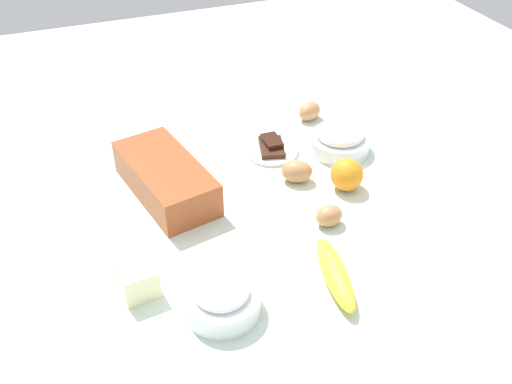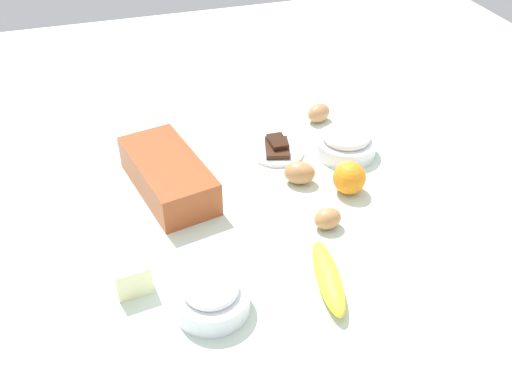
{
  "view_description": "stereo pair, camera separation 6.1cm",
  "coord_description": "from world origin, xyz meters",
  "views": [
    {
      "loc": [
        -0.91,
        0.35,
        0.78
      ],
      "look_at": [
        0.0,
        0.0,
        0.04
      ],
      "focal_mm": 40.57,
      "sensor_mm": 36.0,
      "label": 1
    },
    {
      "loc": [
        -0.93,
        0.29,
        0.78
      ],
      "look_at": [
        0.0,
        0.0,
        0.04
      ],
      "focal_mm": 40.57,
      "sensor_mm": 36.0,
      "label": 2
    }
  ],
  "objects": [
    {
      "name": "egg_near_butter",
      "position": [
        0.06,
        -0.12,
        0.03
      ],
      "size": [
        0.08,
        0.09,
        0.05
      ],
      "primitive_type": "ellipsoid",
      "rotation": [
        0.0,
        1.57,
        4.29
      ],
      "color": "#BA7E4C",
      "rests_on": "ground_plane"
    },
    {
      "name": "flour_bowl",
      "position": [
        0.14,
        -0.27,
        0.03
      ],
      "size": [
        0.15,
        0.15,
        0.07
      ],
      "color": "white",
      "rests_on": "ground_plane"
    },
    {
      "name": "ground_plane",
      "position": [
        0.0,
        0.0,
        -0.01
      ],
      "size": [
        2.4,
        2.4,
        0.02
      ],
      "primitive_type": "cube",
      "color": "silver"
    },
    {
      "name": "butter_block",
      "position": [
        -0.14,
        0.29,
        0.03
      ],
      "size": [
        0.1,
        0.07,
        0.06
      ],
      "primitive_type": "cube",
      "rotation": [
        0.0,
        0.0,
        0.11
      ],
      "color": "#F4EDB2",
      "rests_on": "ground_plane"
    },
    {
      "name": "chocolate_plate",
      "position": [
        0.19,
        -0.11,
        0.01
      ],
      "size": [
        0.13,
        0.13,
        0.03
      ],
      "color": "white",
      "rests_on": "ground_plane"
    },
    {
      "name": "orange_fruit",
      "position": [
        -0.01,
        -0.21,
        0.04
      ],
      "size": [
        0.07,
        0.07,
        0.07
      ],
      "primitive_type": "sphere",
      "color": "orange",
      "rests_on": "ground_plane"
    },
    {
      "name": "banana",
      "position": [
        -0.26,
        -0.06,
        0.02
      ],
      "size": [
        0.19,
        0.08,
        0.04
      ],
      "primitive_type": "ellipsoid",
      "rotation": [
        0.0,
        0.0,
        6.11
      ],
      "color": "yellow",
      "rests_on": "ground_plane"
    },
    {
      "name": "sugar_bowl",
      "position": [
        -0.25,
        0.16,
        0.03
      ],
      "size": [
        0.13,
        0.13,
        0.07
      ],
      "color": "white",
      "rests_on": "ground_plane"
    },
    {
      "name": "loaf_pan",
      "position": [
        0.12,
        0.17,
        0.04
      ],
      "size": [
        0.3,
        0.18,
        0.08
      ],
      "rotation": [
        0.0,
        0.0,
        0.2
      ],
      "color": "#9E4723",
      "rests_on": "ground_plane"
    },
    {
      "name": "egg_loose",
      "position": [
        0.3,
        -0.27,
        0.02
      ],
      "size": [
        0.07,
        0.08,
        0.05
      ],
      "primitive_type": "ellipsoid",
      "rotation": [
        0.0,
        1.57,
        5.13
      ],
      "color": "#BB7F4D",
      "rests_on": "ground_plane"
    },
    {
      "name": "egg_beside_bowl",
      "position": [
        -0.11,
        -0.12,
        0.02
      ],
      "size": [
        0.05,
        0.06,
        0.05
      ],
      "primitive_type": "ellipsoid",
      "rotation": [
        0.0,
        1.57,
        4.77
      ],
      "color": "#BB7F4D",
      "rests_on": "ground_plane"
    }
  ]
}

